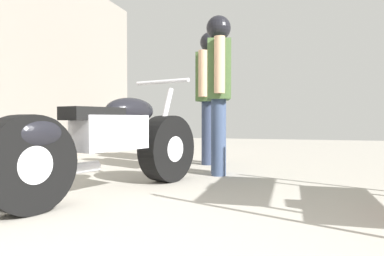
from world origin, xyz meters
TOP-DOWN VIEW (x-y plane):
  - ground_plane at (0.00, 3.13)m, footprint 15.04×15.04m
  - garage_partition_left at (-2.71, 3.13)m, footprint 0.08×6.89m
  - motorcycle_maroon_cruiser at (-0.74, 2.12)m, footprint 0.98×2.11m
  - mechanic_in_blue at (-0.37, 4.38)m, footprint 0.31×0.72m
  - mechanic_with_helmet at (-0.07, 3.48)m, footprint 0.35×0.71m

SIDE VIEW (x-z plane):
  - ground_plane at x=0.00m, z-range 0.00..0.00m
  - motorcycle_maroon_cruiser at x=-0.74m, z-range -0.08..0.93m
  - mechanic_with_helmet at x=-0.07m, z-range 0.18..1.97m
  - mechanic_in_blue at x=-0.37m, z-range 0.18..2.01m
  - garage_partition_left at x=-2.71m, z-range 0.00..2.90m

